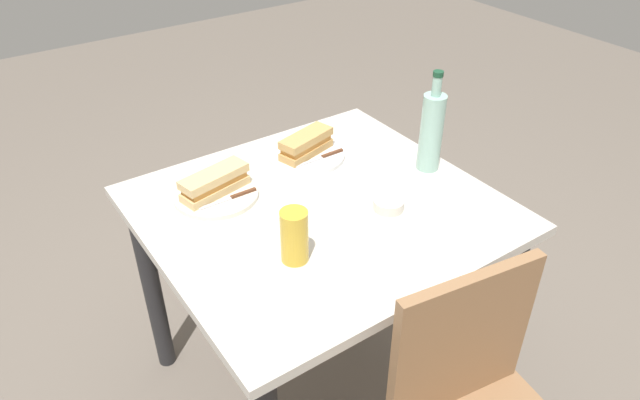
{
  "coord_description": "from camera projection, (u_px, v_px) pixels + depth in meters",
  "views": [
    {
      "loc": [
        0.78,
        1.13,
        1.71
      ],
      "look_at": [
        0.0,
        0.0,
        0.77
      ],
      "focal_mm": 32.99,
      "sensor_mm": 36.0,
      "label": 1
    }
  ],
  "objects": [
    {
      "name": "ground_plane",
      "position": [
        320.0,
        378.0,
        2.1
      ],
      "size": [
        8.0,
        8.0,
        0.0
      ],
      "primitive_type": "plane",
      "color": "#6B6056"
    },
    {
      "name": "knife_near",
      "position": [
        322.0,
        157.0,
        1.87
      ],
      "size": [
        0.18,
        0.01,
        0.01
      ],
      "color": "silver",
      "rests_on": "plate_near"
    },
    {
      "name": "olive_bowl",
      "position": [
        389.0,
        204.0,
        1.66
      ],
      "size": [
        0.09,
        0.09,
        0.03
      ],
      "primitive_type": "cylinder",
      "color": "silver",
      "rests_on": "dining_table"
    },
    {
      "name": "water_bottle",
      "position": [
        431.0,
        131.0,
        1.78
      ],
      "size": [
        0.07,
        0.07,
        0.32
      ],
      "color": "#99C6B7",
      "rests_on": "dining_table"
    },
    {
      "name": "knife_far",
      "position": [
        232.0,
        198.0,
        1.68
      ],
      "size": [
        0.18,
        0.01,
        0.01
      ],
      "color": "silver",
      "rests_on": "plate_far"
    },
    {
      "name": "baguette_sandwich_near",
      "position": [
        306.0,
        144.0,
        1.87
      ],
      "size": [
        0.2,
        0.12,
        0.07
      ],
      "color": "tan",
      "rests_on": "plate_near"
    },
    {
      "name": "dining_table",
      "position": [
        320.0,
        240.0,
        1.75
      ],
      "size": [
        0.95,
        0.89,
        0.75
      ],
      "color": "beige",
      "rests_on": "ground"
    },
    {
      "name": "baguette_sandwich_far",
      "position": [
        215.0,
        182.0,
        1.69
      ],
      "size": [
        0.22,
        0.11,
        0.07
      ],
      "color": "#DBB77A",
      "rests_on": "plate_far"
    },
    {
      "name": "beer_glass",
      "position": [
        294.0,
        236.0,
        1.44
      ],
      "size": [
        0.07,
        0.07,
        0.14
      ],
      "primitive_type": "cylinder",
      "color": "gold",
      "rests_on": "dining_table"
    },
    {
      "name": "plate_far",
      "position": [
        216.0,
        194.0,
        1.71
      ],
      "size": [
        0.25,
        0.25,
        0.01
      ],
      "primitive_type": "cylinder",
      "color": "silver",
      "rests_on": "dining_table"
    },
    {
      "name": "plate_near",
      "position": [
        306.0,
        155.0,
        1.9
      ],
      "size": [
        0.25,
        0.25,
        0.01
      ],
      "primitive_type": "cylinder",
      "color": "white",
      "rests_on": "dining_table"
    }
  ]
}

